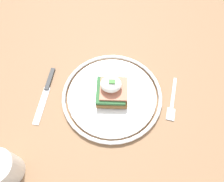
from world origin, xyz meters
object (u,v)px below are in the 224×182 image
object	(u,v)px
cup	(2,168)
knife	(46,90)
fork	(172,101)
sandwich	(112,89)
plate	(112,96)

from	to	relation	value
cup	knife	bearing A→B (deg)	-102.61
fork	cup	bearing A→B (deg)	26.17
fork	knife	size ratio (longest dim) A/B	0.75
sandwich	knife	bearing A→B (deg)	-3.86
plate	fork	distance (m)	0.17
fork	knife	distance (m)	0.36
plate	sandwich	world-z (taller)	sandwich
fork	cup	xyz separation A→B (m)	(0.41, 0.20, 0.04)
knife	fork	bearing A→B (deg)	176.48
plate	knife	bearing A→B (deg)	-4.22
plate	fork	size ratio (longest dim) A/B	2.07
plate	fork	world-z (taller)	plate
sandwich	cup	bearing A→B (deg)	41.43
fork	cup	size ratio (longest dim) A/B	1.68
plate	cup	bearing A→B (deg)	41.14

